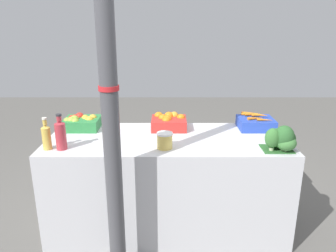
% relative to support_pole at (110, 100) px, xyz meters
% --- Properties ---
extents(ground_plane, '(10.00, 10.00, 0.00)m').
position_rel_support_pole_xyz_m(ground_plane, '(0.35, 0.59, -1.28)').
color(ground_plane, '#605E59').
extents(market_table, '(1.94, 0.79, 0.82)m').
position_rel_support_pole_xyz_m(market_table, '(0.35, 0.59, -0.87)').
color(market_table, silver).
rests_on(market_table, ground_plane).
extents(support_pole, '(0.12, 0.12, 2.55)m').
position_rel_support_pole_xyz_m(support_pole, '(0.00, 0.00, 0.00)').
color(support_pole, '#4C4C51').
rests_on(support_pole, ground_plane).
extents(apple_crate, '(0.30, 0.27, 0.13)m').
position_rel_support_pole_xyz_m(apple_crate, '(-0.41, 0.83, -0.40)').
color(apple_crate, '#2D8442').
rests_on(apple_crate, market_table).
extents(orange_crate, '(0.30, 0.27, 0.13)m').
position_rel_support_pole_xyz_m(orange_crate, '(0.36, 0.84, -0.40)').
color(orange_crate, red).
rests_on(orange_crate, market_table).
extents(carrot_crate, '(0.30, 0.27, 0.13)m').
position_rel_support_pole_xyz_m(carrot_crate, '(1.13, 0.83, -0.41)').
color(carrot_crate, '#2847B7').
rests_on(carrot_crate, market_table).
extents(broccoli_pile, '(0.25, 0.21, 0.20)m').
position_rel_support_pole_xyz_m(broccoli_pile, '(1.18, 0.32, -0.37)').
color(broccoli_pile, '#2D602D').
rests_on(broccoli_pile, market_table).
extents(juice_bottle_golden, '(0.07, 0.07, 0.24)m').
position_rel_support_pole_xyz_m(juice_bottle_golden, '(-0.54, 0.34, -0.36)').
color(juice_bottle_golden, gold).
rests_on(juice_bottle_golden, market_table).
extents(juice_bottle_ruby, '(0.08, 0.08, 0.27)m').
position_rel_support_pole_xyz_m(juice_bottle_ruby, '(-0.44, 0.34, -0.34)').
color(juice_bottle_ruby, '#B2333D').
rests_on(juice_bottle_ruby, market_table).
extents(pickle_jar, '(0.12, 0.12, 0.12)m').
position_rel_support_pole_xyz_m(pickle_jar, '(0.33, 0.36, -0.40)').
color(pickle_jar, '#DBBC56').
rests_on(pickle_jar, market_table).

